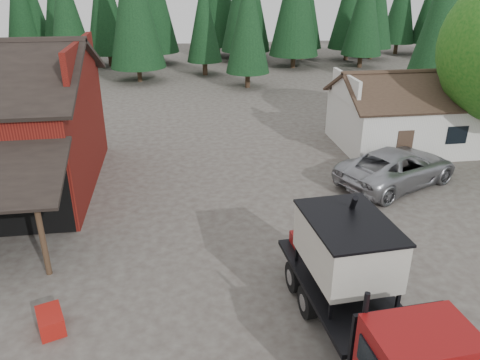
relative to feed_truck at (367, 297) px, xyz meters
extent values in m
plane|color=#443C36|center=(-4.01, 2.97, -1.83)|extent=(120.00, 120.00, 0.00)
cube|color=maroon|center=(-9.01, 12.97, 4.17)|extent=(0.25, 7.00, 2.00)
cylinder|color=#382619|center=(-9.61, 5.07, -0.43)|extent=(0.20, 0.20, 2.80)
cube|color=silver|center=(8.99, 15.97, -0.33)|extent=(8.00, 6.00, 3.00)
cube|color=#38281E|center=(8.99, 14.47, 1.92)|extent=(8.60, 3.42, 1.80)
cube|color=#38281E|center=(8.99, 17.47, 1.92)|extent=(8.60, 3.42, 1.80)
cube|color=silver|center=(4.99, 15.97, 1.92)|extent=(0.20, 4.20, 1.50)
cube|color=silver|center=(12.99, 15.97, 1.92)|extent=(0.20, 4.20, 1.50)
cube|color=#38281E|center=(7.49, 12.95, -0.83)|extent=(0.90, 0.06, 2.00)
cube|color=black|center=(10.49, 12.95, -0.23)|extent=(1.20, 0.06, 1.00)
cylinder|color=#382619|center=(1.99, 32.97, -1.03)|extent=(0.44, 0.44, 1.60)
cone|color=black|center=(1.99, 32.97, 4.07)|extent=(3.96, 3.96, 9.00)
cylinder|color=#382619|center=(17.99, 28.97, -1.03)|extent=(0.44, 0.44, 1.60)
cone|color=black|center=(17.99, 28.97, 5.07)|extent=(4.84, 4.84, 11.00)
cylinder|color=#382619|center=(-8.01, 36.97, -1.03)|extent=(0.44, 0.44, 1.60)
cone|color=black|center=(-8.01, 36.97, 5.57)|extent=(5.28, 5.28, 12.00)
cylinder|color=black|center=(-1.12, 1.61, -1.31)|extent=(0.40, 1.07, 1.05)
cylinder|color=black|center=(0.87, 1.75, -1.31)|extent=(0.40, 1.07, 1.05)
cylinder|color=black|center=(-1.21, 2.94, -1.31)|extent=(0.40, 1.07, 1.05)
cylinder|color=black|center=(0.78, 3.08, -1.31)|extent=(0.40, 1.07, 1.05)
cube|color=black|center=(-0.02, 0.16, -0.93)|extent=(1.61, 8.23, 0.38)
cylinder|color=black|center=(-0.85, -1.66, 0.64)|extent=(0.14, 0.14, 1.71)
cube|color=black|center=(0.10, -1.50, 0.07)|extent=(2.33, 0.27, 1.52)
cube|color=black|center=(-0.11, 1.49, -0.67)|extent=(2.80, 5.67, 0.15)
cube|color=beige|center=(-0.11, 1.49, 0.73)|extent=(2.40, 3.28, 1.52)
cone|color=beige|center=(-0.11, 1.49, -0.22)|extent=(2.23, 2.23, 0.67)
cube|color=black|center=(-0.11, 1.49, 1.51)|extent=(2.50, 3.38, 0.08)
cylinder|color=black|center=(0.37, 2.86, 0.64)|extent=(0.57, 2.10, 2.90)
cube|color=maroon|center=(-0.84, 3.73, -0.41)|extent=(0.62, 0.80, 0.43)
imported|color=#A1A3A9|center=(6.02, 10.60, -0.91)|extent=(7.32, 5.62, 1.85)
cube|color=maroon|center=(-8.89, 2.11, -1.53)|extent=(1.04, 1.27, 0.60)
camera|label=1|loc=(-4.86, -9.60, 8.02)|focal=35.00mm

